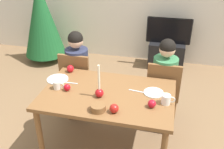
% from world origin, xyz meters
% --- Properties ---
extents(ground_plane, '(7.68, 7.68, 0.00)m').
position_xyz_m(ground_plane, '(0.00, 0.00, 0.00)').
color(ground_plane, brown).
extents(dining_table, '(1.40, 0.90, 0.75)m').
position_xyz_m(dining_table, '(0.00, 0.00, 0.67)').
color(dining_table, brown).
rests_on(dining_table, ground).
extents(chair_left, '(0.40, 0.40, 0.90)m').
position_xyz_m(chair_left, '(-0.58, 0.61, 0.51)').
color(chair_left, brown).
rests_on(chair_left, ground).
extents(chair_right, '(0.40, 0.40, 0.90)m').
position_xyz_m(chair_right, '(0.56, 0.61, 0.51)').
color(chair_right, brown).
rests_on(chair_right, ground).
extents(person_left_child, '(0.30, 0.30, 1.17)m').
position_xyz_m(person_left_child, '(-0.58, 0.64, 0.57)').
color(person_left_child, '#33384C').
rests_on(person_left_child, ground).
extents(person_right_child, '(0.30, 0.30, 1.17)m').
position_xyz_m(person_right_child, '(0.56, 0.64, 0.57)').
color(person_right_child, '#33384C').
rests_on(person_right_child, ground).
extents(tv_stand, '(0.64, 0.40, 0.48)m').
position_xyz_m(tv_stand, '(0.53, 2.30, 0.24)').
color(tv_stand, black).
rests_on(tv_stand, ground).
extents(tv, '(0.79, 0.05, 0.46)m').
position_xyz_m(tv, '(0.53, 2.30, 0.71)').
color(tv, black).
rests_on(tv, tv_stand).
extents(christmas_tree, '(0.78, 0.78, 1.62)m').
position_xyz_m(christmas_tree, '(-1.79, 2.05, 0.84)').
color(christmas_tree, brown).
rests_on(christmas_tree, ground).
extents(candle_centerpiece, '(0.09, 0.09, 0.37)m').
position_xyz_m(candle_centerpiece, '(-0.07, -0.08, 0.82)').
color(candle_centerpiece, red).
rests_on(candle_centerpiece, dining_table).
extents(plate_left, '(0.24, 0.24, 0.01)m').
position_xyz_m(plate_left, '(-0.63, 0.15, 0.76)').
color(plate_left, silver).
rests_on(plate_left, dining_table).
extents(plate_right, '(0.21, 0.21, 0.01)m').
position_xyz_m(plate_right, '(0.47, 0.12, 0.76)').
color(plate_right, white).
rests_on(plate_right, dining_table).
extents(mug_left, '(0.12, 0.08, 0.09)m').
position_xyz_m(mug_left, '(-0.55, -0.04, 0.80)').
color(mug_left, silver).
rests_on(mug_left, dining_table).
extents(mug_right, '(0.14, 0.09, 0.10)m').
position_xyz_m(mug_right, '(0.61, -0.05, 0.80)').
color(mug_right, white).
rests_on(mug_right, dining_table).
extents(fork_left, '(0.18, 0.02, 0.01)m').
position_xyz_m(fork_left, '(-0.47, 0.10, 0.75)').
color(fork_left, silver).
rests_on(fork_left, dining_table).
extents(fork_right, '(0.18, 0.04, 0.01)m').
position_xyz_m(fork_right, '(0.30, 0.11, 0.75)').
color(fork_right, silver).
rests_on(fork_right, dining_table).
extents(bowl_walnuts, '(0.15, 0.15, 0.06)m').
position_xyz_m(bowl_walnuts, '(-0.01, -0.31, 0.78)').
color(bowl_walnuts, brown).
rests_on(bowl_walnuts, dining_table).
extents(apple_near_candle, '(0.09, 0.09, 0.09)m').
position_xyz_m(apple_near_candle, '(0.14, -0.31, 0.79)').
color(apple_near_candle, '#AE1B16').
rests_on(apple_near_candle, dining_table).
extents(apple_by_left_plate, '(0.07, 0.07, 0.07)m').
position_xyz_m(apple_by_left_plate, '(-0.44, -0.05, 0.79)').
color(apple_by_left_plate, '#B70F1B').
rests_on(apple_by_left_plate, dining_table).
extents(apple_by_right_mug, '(0.08, 0.08, 0.08)m').
position_xyz_m(apple_by_right_mug, '(0.48, -0.14, 0.79)').
color(apple_by_right_mug, '#B31222').
rests_on(apple_by_right_mug, dining_table).
extents(apple_far_edge, '(0.09, 0.09, 0.09)m').
position_xyz_m(apple_far_edge, '(-0.56, 0.36, 0.79)').
color(apple_far_edge, red).
rests_on(apple_far_edge, dining_table).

